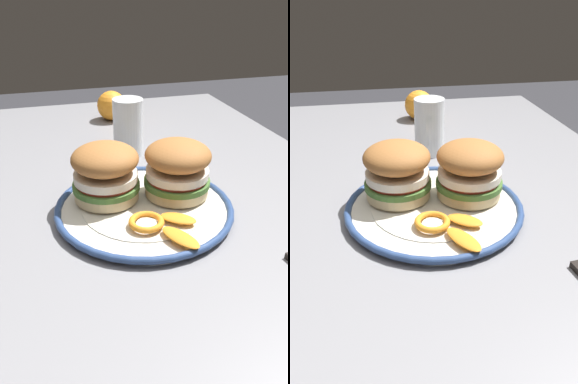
% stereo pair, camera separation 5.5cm
% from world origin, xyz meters
% --- Properties ---
extents(dining_table, '(1.37, 0.85, 0.75)m').
position_xyz_m(dining_table, '(0.00, 0.00, 0.65)').
color(dining_table, gray).
rests_on(dining_table, ground).
extents(dinner_plate, '(0.31, 0.31, 0.02)m').
position_xyz_m(dinner_plate, '(0.03, -0.02, 0.76)').
color(dinner_plate, silver).
rests_on(dinner_plate, dining_table).
extents(sandwich_half_left, '(0.13, 0.13, 0.10)m').
position_xyz_m(sandwich_half_left, '(-0.01, -0.08, 0.82)').
color(sandwich_half_left, beige).
rests_on(sandwich_half_left, dinner_plate).
extents(sandwich_half_right, '(0.13, 0.13, 0.10)m').
position_xyz_m(sandwich_half_right, '(0.01, 0.04, 0.82)').
color(sandwich_half_right, beige).
rests_on(sandwich_half_right, dinner_plate).
extents(orange_peel_curled, '(0.08, 0.08, 0.01)m').
position_xyz_m(orange_peel_curled, '(0.10, -0.04, 0.78)').
color(orange_peel_curled, orange).
rests_on(orange_peel_curled, dinner_plate).
extents(orange_peel_strip_long, '(0.06, 0.07, 0.01)m').
position_xyz_m(orange_peel_strip_long, '(0.10, 0.02, 0.78)').
color(orange_peel_strip_long, orange).
rests_on(orange_peel_strip_long, dinner_plate).
extents(orange_peel_strip_short, '(0.08, 0.06, 0.01)m').
position_xyz_m(orange_peel_strip_short, '(0.15, 0.00, 0.78)').
color(orange_peel_strip_short, orange).
rests_on(orange_peel_strip_short, dinner_plate).
extents(drinking_glass, '(0.07, 0.07, 0.13)m').
position_xyz_m(drinking_glass, '(-0.23, 0.01, 0.81)').
color(drinking_glass, white).
rests_on(drinking_glass, dining_table).
extents(whole_orange, '(0.08, 0.08, 0.08)m').
position_xyz_m(whole_orange, '(-0.49, 0.03, 0.80)').
color(whole_orange, orange).
rests_on(whole_orange, dining_table).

